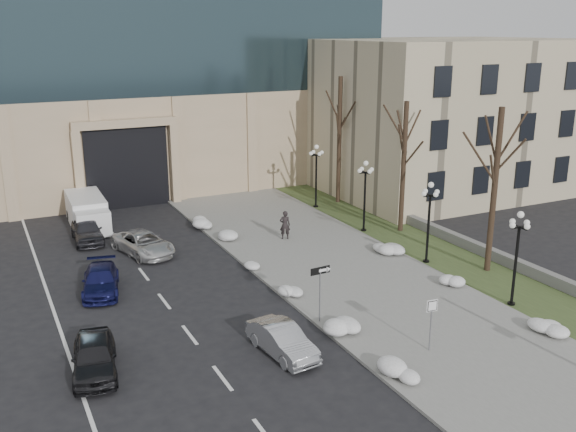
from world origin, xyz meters
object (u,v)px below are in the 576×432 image
box_truck (88,213)px  lamppost_a (517,246)px  one_way_sign (324,277)px  keep_sign (432,314)px  car_a (94,357)px  car_b (282,340)px  lamppost_c (365,187)px  car_e (87,230)px  pedestrian (285,225)px  lamppost_d (316,168)px  lamppost_b (429,212)px  car_d (143,243)px  car_c (101,281)px

box_truck → lamppost_a: (15.92, -22.31, 2.10)m
one_way_sign → keep_sign: one_way_sign is taller
car_a → box_truck: (3.14, 19.74, 0.27)m
car_b → one_way_sign: size_ratio=1.40×
lamppost_c → car_e: bearing=159.7°
pedestrian → lamppost_d: lamppost_d is taller
lamppost_b → lamppost_d: 13.00m
car_a → car_e: (2.54, 16.52, 0.03)m
one_way_sign → lamppost_d: bearing=58.6°
car_e → car_a: bearing=-95.7°
car_e → keep_sign: 23.32m
car_d → one_way_sign: (4.93, -12.82, 1.62)m
car_c → lamppost_d: size_ratio=0.90×
car_b → one_way_sign: 3.76m
car_e → lamppost_c: (16.53, -6.10, 2.34)m
pedestrian → lamppost_a: bearing=133.7°
car_c → lamppost_c: bearing=20.7°
car_e → one_way_sign: (7.50, -16.68, 1.55)m
car_b → keep_sign: bearing=-31.7°
car_e → lamppost_a: (16.53, -19.10, 2.34)m
keep_sign → lamppost_b: (6.44, 8.41, 1.34)m
car_d → one_way_sign: one_way_sign is taller
car_b → pedestrian: bearing=56.9°
box_truck → one_way_sign: (6.89, -19.89, 1.30)m
box_truck → lamppost_a: lamppost_a is taller
lamppost_b → lamppost_c: bearing=90.0°
car_a → keep_sign: keep_sign is taller
car_b → lamppost_b: lamppost_b is taller
car_a → car_b: car_a is taller
keep_sign → lamppost_a: lamppost_a is taller
car_e → lamppost_b: 20.91m
lamppost_b → lamppost_d: bearing=90.0°
car_d → box_truck: 7.34m
car_e → lamppost_b: bearing=-34.3°
lamppost_a → lamppost_c: size_ratio=1.00×
one_way_sign → car_e: bearing=110.7°
lamppost_c → car_a: bearing=-151.3°
car_b → lamppost_d: bearing=51.2°
car_b → lamppost_b: bearing=19.6°
car_d → lamppost_d: bearing=2.7°
car_c → lamppost_d: lamppost_d is taller
one_way_sign → lamppost_c: (9.03, 10.58, 0.80)m
car_c → keep_sign: bearing=-36.2°
car_d → car_e: car_e is taller
box_truck → lamppost_c: (15.92, -9.31, 2.10)m
car_a → box_truck: box_truck is taller
lamppost_b → car_b: bearing=-154.0°
car_a → car_d: (5.11, 12.67, -0.04)m
lamppost_d → car_b: bearing=-122.3°
car_a → car_c: car_a is taller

